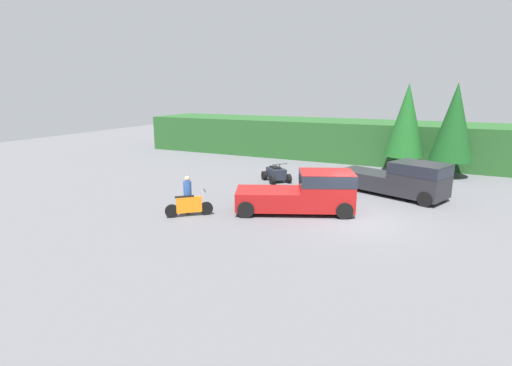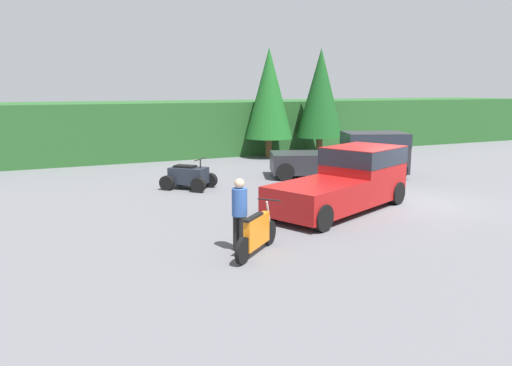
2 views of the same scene
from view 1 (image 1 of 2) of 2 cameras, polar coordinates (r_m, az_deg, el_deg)
The scene contains 9 objects.
ground_plane at distance 18.22m, azimuth 14.07°, elevation -5.15°, with size 80.00×80.00×0.00m, color #5B5B60.
hillside_backdrop at distance 33.42m, azimuth 20.00°, elevation 5.47°, with size 44.00×6.00×3.07m.
tree_left at distance 29.32m, azimuth 20.70°, elevation 8.39°, with size 2.66×2.66×6.04m.
tree_mid_left at distance 28.58m, azimuth 26.48°, elevation 7.77°, with size 2.66×2.66×6.05m.
pickup_truck_red at distance 18.63m, azimuth 7.33°, elevation -1.19°, with size 5.72×3.96×1.95m.
pickup_truck_second at distance 22.60m, azimuth 20.10°, elevation 0.68°, with size 6.17×3.98×1.95m.
dirt_bike at distance 18.29m, azimuth -9.53°, elevation -3.27°, with size 1.69×1.51×1.18m.
quad_atv at distance 24.84m, azimuth 2.90°, elevation 1.29°, with size 2.25×2.23×1.20m.
rider_person at distance 18.59m, azimuth -9.75°, elevation -1.45°, with size 0.48×0.48×1.78m.
Camera 1 is at (3.32, -16.99, 5.65)m, focal length 28.00 mm.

